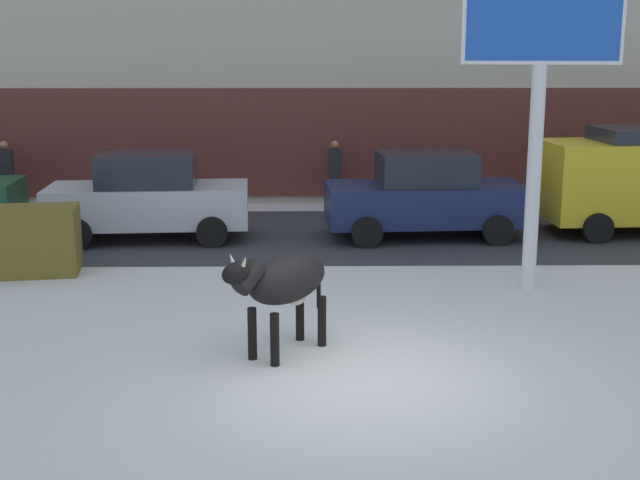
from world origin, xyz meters
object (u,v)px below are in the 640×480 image
object	(u,v)px
car_navy_sedan	(425,196)
pedestrian_near_billboard	(6,175)
car_silver_sedan	(148,197)
cow_black	(284,282)
dumpster	(30,241)
billboard	(542,28)
pedestrian_by_cars	(335,174)

from	to	relation	value
car_navy_sedan	pedestrian_near_billboard	xyz separation A→B (m)	(-10.12, 3.48, -0.03)
car_silver_sedan	pedestrian_near_billboard	distance (m)	5.53
pedestrian_near_billboard	cow_black	bearing A→B (deg)	-55.81
cow_black	pedestrian_near_billboard	xyz separation A→B (m)	(-7.29, 10.72, -0.11)
dumpster	billboard	bearing A→B (deg)	-7.55
cow_black	dumpster	distance (m)	6.41
car_navy_sedan	car_silver_sedan	bearing A→B (deg)	-179.12
car_navy_sedan	dumpster	distance (m)	8.09
car_silver_sedan	pedestrian_near_billboard	size ratio (longest dim) A/B	2.49
car_silver_sedan	dumpster	distance (m)	3.28
car_navy_sedan	dumpster	bearing A→B (deg)	-158.90
car_navy_sedan	cow_black	bearing A→B (deg)	-111.35
cow_black	billboard	bearing A→B (deg)	37.93
billboard	car_silver_sedan	size ratio (longest dim) A/B	1.29
pedestrian_near_billboard	dumpster	xyz separation A→B (m)	(2.58, -6.39, -0.28)
billboard	pedestrian_by_cars	xyz separation A→B (m)	(-3.06, 7.55, -3.43)
billboard	dumpster	distance (m)	9.60
pedestrian_near_billboard	pedestrian_by_cars	world-z (taller)	same
car_silver_sedan	car_navy_sedan	size ratio (longest dim) A/B	1.00
pedestrian_near_billboard	pedestrian_by_cars	bearing A→B (deg)	0.00
car_navy_sedan	pedestrian_by_cars	world-z (taller)	car_navy_sedan
car_navy_sedan	dumpster	world-z (taller)	car_navy_sedan
cow_black	car_navy_sedan	bearing A→B (deg)	68.65
cow_black	dumpster	size ratio (longest dim) A/B	1.02
car_silver_sedan	pedestrian_by_cars	size ratio (longest dim) A/B	2.49
cow_black	billboard	world-z (taller)	billboard
cow_black	car_navy_sedan	xyz separation A→B (m)	(2.83, 7.24, -0.09)
billboard	car_navy_sedan	size ratio (longest dim) A/B	1.29
cow_black	pedestrian_near_billboard	distance (m)	12.97
car_silver_sedan	pedestrian_near_billboard	world-z (taller)	car_silver_sedan
billboard	pedestrian_near_billboard	world-z (taller)	billboard
cow_black	pedestrian_near_billboard	world-z (taller)	pedestrian_near_billboard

